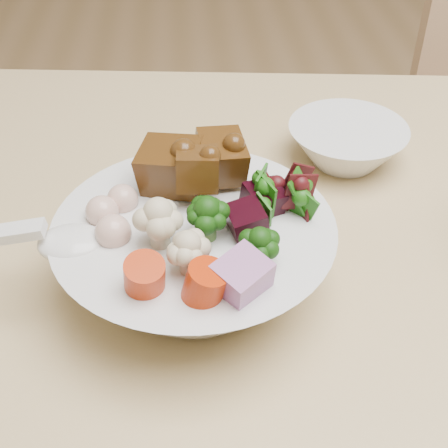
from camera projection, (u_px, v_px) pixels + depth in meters
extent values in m
cylinder|color=tan|center=(6.00, 293.00, 1.11)|extent=(0.06, 0.06, 0.71)
cylinder|color=tan|center=(395.00, 235.00, 1.46)|extent=(0.03, 0.03, 0.41)
sphere|color=black|center=(207.00, 225.00, 0.51)|extent=(0.04, 0.04, 0.04)
sphere|color=#C2B793|center=(159.00, 229.00, 0.50)|extent=(0.04, 0.04, 0.04)
cube|color=black|center=(263.00, 203.00, 0.54)|extent=(0.04, 0.04, 0.03)
cube|color=#985B92|center=(241.00, 279.00, 0.47)|extent=(0.05, 0.06, 0.04)
cylinder|color=red|center=(145.00, 278.00, 0.47)|extent=(0.04, 0.04, 0.03)
sphere|color=#D4A695|center=(113.00, 232.00, 0.51)|extent=(0.03, 0.03, 0.03)
ellipsoid|color=silver|center=(72.00, 242.00, 0.52)|extent=(0.06, 0.05, 0.02)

